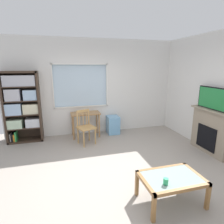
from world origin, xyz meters
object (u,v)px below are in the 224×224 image
object	(u,v)px
wooden_chair	(86,127)
fireplace	(210,131)
desk_under_window	(85,117)
bookshelf	(22,104)
tv	(214,99)
plastic_drawer_unit	(113,125)
sippy_cup	(166,181)
coffee_table	(171,181)

from	to	relation	value
wooden_chair	fireplace	world-z (taller)	fireplace
desk_under_window	fireplace	xyz separation A→B (m)	(2.68, -1.82, -0.06)
bookshelf	fireplace	xyz separation A→B (m)	(4.33, -1.93, -0.50)
bookshelf	wooden_chair	xyz separation A→B (m)	(1.59, -0.62, -0.56)
wooden_chair	tv	xyz separation A→B (m)	(2.73, -1.31, 0.84)
bookshelf	tv	xyz separation A→B (m)	(4.31, -1.93, 0.28)
fireplace	bookshelf	bearing A→B (deg)	156.00
bookshelf	plastic_drawer_unit	size ratio (longest dim) A/B	3.54
wooden_chair	sippy_cup	world-z (taller)	wooden_chair
bookshelf	wooden_chair	bearing A→B (deg)	-21.43
desk_under_window	tv	size ratio (longest dim) A/B	0.91
fireplace	tv	bearing A→B (deg)	180.00
bookshelf	tv	size ratio (longest dim) A/B	2.09
wooden_chair	sippy_cup	xyz separation A→B (m)	(0.74, -2.70, 0.01)
desk_under_window	tv	bearing A→B (deg)	-34.41
tv	desk_under_window	bearing A→B (deg)	145.59
bookshelf	plastic_drawer_unit	distance (m)	2.60
tv	bookshelf	bearing A→B (deg)	155.91
wooden_chair	coffee_table	world-z (taller)	wooden_chair
wooden_chair	plastic_drawer_unit	world-z (taller)	wooden_chair
tv	coffee_table	size ratio (longest dim) A/B	1.00
desk_under_window	wooden_chair	world-z (taller)	wooden_chair
desk_under_window	sippy_cup	world-z (taller)	desk_under_window
fireplace	tv	size ratio (longest dim) A/B	1.25
bookshelf	tv	bearing A→B (deg)	-24.09
fireplace	coffee_table	size ratio (longest dim) A/B	1.26
bookshelf	desk_under_window	xyz separation A→B (m)	(1.65, -0.11, -0.44)
wooden_chair	coffee_table	size ratio (longest dim) A/B	1.00
bookshelf	sippy_cup	size ratio (longest dim) A/B	21.03
wooden_chair	tv	size ratio (longest dim) A/B	0.99
desk_under_window	plastic_drawer_unit	xyz separation A→B (m)	(0.84, 0.05, -0.32)
desk_under_window	coffee_table	world-z (taller)	desk_under_window
plastic_drawer_unit	coffee_table	world-z (taller)	plastic_drawer_unit
desk_under_window	tv	world-z (taller)	tv
bookshelf	desk_under_window	world-z (taller)	bookshelf
tv	sippy_cup	bearing A→B (deg)	-145.01
plastic_drawer_unit	tv	world-z (taller)	tv
wooden_chair	tv	world-z (taller)	tv
desk_under_window	plastic_drawer_unit	size ratio (longest dim) A/B	1.54
sippy_cup	desk_under_window	bearing A→B (deg)	101.77
sippy_cup	plastic_drawer_unit	bearing A→B (deg)	87.09
bookshelf	fireplace	size ratio (longest dim) A/B	1.67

